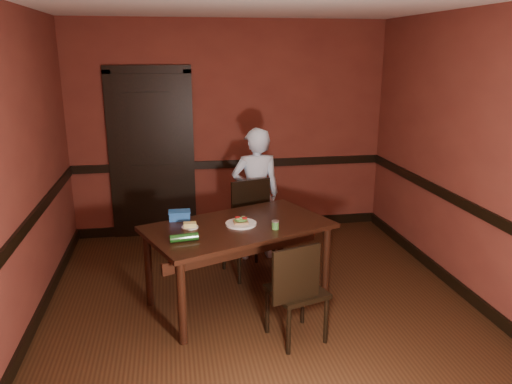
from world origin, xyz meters
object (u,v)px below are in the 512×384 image
object	(u,v)px
cheese_saucer	(190,226)
sandwich_plate	(241,223)
person	(256,194)
sauce_jar	(275,225)
chair_near	(297,289)
dining_table	(238,264)
food_tub	(180,215)
chair_far	(248,230)

from	to	relation	value
cheese_saucer	sandwich_plate	bearing A→B (deg)	-0.04
person	sauce_jar	distance (m)	1.19
chair_near	sandwich_plate	world-z (taller)	chair_near
dining_table	cheese_saucer	bearing A→B (deg)	157.69
dining_table	sandwich_plate	bearing A→B (deg)	-16.48
chair_near	food_tub	world-z (taller)	chair_near
sauce_jar	food_tub	distance (m)	0.93
chair_far	chair_near	distance (m)	1.34
person	chair_near	bearing A→B (deg)	88.89
dining_table	sauce_jar	distance (m)	0.55
dining_table	chair_far	size ratio (longest dim) A/B	1.68
dining_table	chair_near	world-z (taller)	chair_near
chair_far	food_tub	world-z (taller)	chair_far
dining_table	sandwich_plate	world-z (taller)	sandwich_plate
person	sauce_jar	xyz separation A→B (m)	(-0.03, -1.19, 0.06)
dining_table	chair_far	xyz separation A→B (m)	(0.19, 0.62, 0.10)
chair_far	food_tub	size ratio (longest dim) A/B	4.77
chair_far	person	size ratio (longest dim) A/B	0.65
sandwich_plate	sauce_jar	bearing A→B (deg)	-30.03
dining_table	cheese_saucer	world-z (taller)	cheese_saucer
sauce_jar	food_tub	bearing A→B (deg)	154.04
sandwich_plate	sauce_jar	xyz separation A→B (m)	(0.29, -0.17, 0.02)
dining_table	sauce_jar	xyz separation A→B (m)	(0.32, -0.16, 0.43)
person	cheese_saucer	size ratio (longest dim) A/B	9.95
sauce_jar	person	bearing A→B (deg)	88.59
chair_near	person	size ratio (longest dim) A/B	0.58
person	cheese_saucer	distance (m)	1.29
sandwich_plate	cheese_saucer	size ratio (longest dim) A/B	1.88
dining_table	cheese_saucer	size ratio (longest dim) A/B	10.84
chair_far	chair_near	world-z (taller)	chair_far
sauce_jar	chair_far	bearing A→B (deg)	99.09
person	food_tub	world-z (taller)	person
dining_table	chair_far	bearing A→B (deg)	50.94
food_tub	dining_table	bearing A→B (deg)	-24.38
person	sandwich_plate	distance (m)	1.07
chair_far	sauce_jar	world-z (taller)	chair_far
chair_near	person	bearing A→B (deg)	-105.96
chair_far	person	xyz separation A→B (m)	(0.15, 0.41, 0.27)
chair_near	sandwich_plate	xyz separation A→B (m)	(-0.36, 0.71, 0.35)
sandwich_plate	cheese_saucer	world-z (taller)	sandwich_plate
cheese_saucer	food_tub	bearing A→B (deg)	109.59
chair_far	sandwich_plate	xyz separation A→B (m)	(-0.16, -0.61, 0.30)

